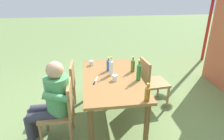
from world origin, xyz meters
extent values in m
plane|color=#6B844C|center=(0.00, 0.00, 0.00)|extent=(24.00, 24.00, 0.00)
cube|color=olive|center=(0.00, 0.00, 0.73)|extent=(1.55, 0.87, 0.04)
cylinder|color=brown|center=(-0.70, -0.36, 0.36)|extent=(0.07, 0.07, 0.71)
cylinder|color=brown|center=(0.70, -0.36, 0.36)|extent=(0.07, 0.07, 0.71)
cylinder|color=brown|center=(-0.70, 0.36, 0.36)|extent=(0.07, 0.07, 0.71)
cylinder|color=brown|center=(0.70, 0.36, 0.36)|extent=(0.07, 0.07, 0.71)
cube|color=#A37547|center=(0.35, -0.82, 0.43)|extent=(0.44, 0.44, 0.04)
cube|color=#A37547|center=(0.35, -0.62, 0.66)|extent=(0.42, 0.04, 0.42)
cylinder|color=#A37547|center=(0.16, -1.00, 0.21)|extent=(0.04, 0.04, 0.41)
cylinder|color=#A37547|center=(0.54, -1.01, 0.21)|extent=(0.04, 0.04, 0.41)
cylinder|color=#A37547|center=(0.16, -0.62, 0.21)|extent=(0.04, 0.04, 0.41)
cylinder|color=#A37547|center=(0.54, -0.63, 0.21)|extent=(0.04, 0.04, 0.41)
cube|color=#A37547|center=(-0.35, -0.82, 0.43)|extent=(0.45, 0.45, 0.04)
cube|color=#A37547|center=(-0.34, -0.62, 0.66)|extent=(0.42, 0.05, 0.42)
cylinder|color=#A37547|center=(-0.55, -1.00, 0.21)|extent=(0.04, 0.04, 0.41)
cylinder|color=#A37547|center=(-0.17, -1.01, 0.21)|extent=(0.04, 0.04, 0.41)
cylinder|color=#A37547|center=(-0.53, -0.62, 0.21)|extent=(0.04, 0.04, 0.41)
cylinder|color=#A37547|center=(-0.15, -0.63, 0.21)|extent=(0.04, 0.04, 0.41)
cube|color=#A37547|center=(-0.35, 0.82, 0.43)|extent=(0.48, 0.48, 0.04)
cube|color=#A37547|center=(-0.33, 0.62, 0.66)|extent=(0.42, 0.08, 0.42)
cylinder|color=#A37547|center=(-0.18, 1.02, 0.21)|extent=(0.04, 0.04, 0.41)
cylinder|color=#A37547|center=(-0.56, 0.99, 0.21)|extent=(0.04, 0.04, 0.41)
cylinder|color=#A37547|center=(-0.14, 0.64, 0.21)|extent=(0.04, 0.04, 0.41)
cylinder|color=#A37547|center=(-0.52, 0.61, 0.21)|extent=(0.04, 0.04, 0.41)
cylinder|color=#4C935B|center=(0.35, -0.77, 0.71)|extent=(0.32, 0.32, 0.52)
sphere|color=tan|center=(0.35, -0.77, 1.07)|extent=(0.22, 0.22, 0.22)
cylinder|color=#383847|center=(0.26, -0.97, 0.45)|extent=(0.14, 0.40, 0.14)
cylinder|color=#383847|center=(0.26, -1.17, 0.23)|extent=(0.11, 0.11, 0.45)
cylinder|color=#4C935B|center=(0.16, -0.77, 0.79)|extent=(0.09, 0.31, 0.16)
cylinder|color=#383847|center=(0.44, -0.97, 0.45)|extent=(0.14, 0.40, 0.14)
cylinder|color=#383847|center=(0.44, -1.17, 0.23)|extent=(0.11, 0.11, 0.45)
cylinder|color=#4C935B|center=(0.54, -0.77, 0.79)|extent=(0.09, 0.31, 0.16)
cylinder|color=#996019|center=(0.71, 0.33, 0.84)|extent=(0.06, 0.06, 0.17)
cone|color=#996019|center=(0.71, 0.33, 0.93)|extent=(0.06, 0.06, 0.02)
cylinder|color=#996019|center=(0.71, 0.33, 0.96)|extent=(0.03, 0.03, 0.02)
cylinder|color=yellow|center=(0.71, 0.33, 0.98)|extent=(0.03, 0.03, 0.02)
cylinder|color=#566623|center=(-0.17, 0.36, 0.85)|extent=(0.06, 0.06, 0.18)
cone|color=#566623|center=(-0.17, 0.36, 0.95)|extent=(0.06, 0.06, 0.03)
cylinder|color=#566623|center=(-0.17, 0.36, 0.98)|extent=(0.03, 0.03, 0.03)
cylinder|color=yellow|center=(-0.17, 0.36, 1.00)|extent=(0.03, 0.03, 0.02)
cylinder|color=white|center=(-0.09, 0.00, 0.86)|extent=(0.06, 0.06, 0.21)
cone|color=white|center=(-0.09, 0.00, 0.98)|extent=(0.06, 0.06, 0.03)
cylinder|color=white|center=(-0.09, 0.00, 1.01)|extent=(0.03, 0.03, 0.03)
cylinder|color=yellow|center=(-0.09, 0.00, 1.04)|extent=(0.03, 0.03, 0.02)
cylinder|color=#287A38|center=(0.15, 0.37, 0.87)|extent=(0.06, 0.06, 0.23)
cone|color=#287A38|center=(0.15, 0.37, 1.00)|extent=(0.06, 0.06, 0.03)
cylinder|color=#287A38|center=(0.15, 0.37, 1.03)|extent=(0.03, 0.03, 0.03)
cylinder|color=yellow|center=(0.15, 0.37, 1.06)|extent=(0.03, 0.03, 0.03)
cylinder|color=#2D56A3|center=(-0.27, -0.02, 0.84)|extent=(0.06, 0.06, 0.16)
cone|color=#2D56A3|center=(-0.27, -0.02, 0.93)|extent=(0.06, 0.06, 0.02)
cylinder|color=#2D56A3|center=(-0.27, -0.02, 0.95)|extent=(0.03, 0.03, 0.02)
cylinder|color=yellow|center=(-0.27, -0.02, 0.97)|extent=(0.03, 0.03, 0.02)
cylinder|color=silver|center=(-0.53, -0.29, 0.80)|extent=(0.07, 0.07, 0.09)
cylinder|color=white|center=(0.11, 0.03, 0.80)|extent=(0.08, 0.08, 0.08)
cube|color=silver|center=(0.05, -0.24, 0.76)|extent=(0.18, 0.07, 0.01)
cube|color=black|center=(0.16, -0.28, 0.76)|extent=(0.08, 0.04, 0.01)
cube|color=black|center=(-1.25, 0.30, 0.20)|extent=(0.28, 0.15, 0.41)
cube|color=black|center=(-1.25, 0.20, 0.13)|extent=(0.20, 0.06, 0.18)
cube|color=maroon|center=(-1.21, 0.10, 0.24)|extent=(0.28, 0.19, 0.48)
cube|color=maroon|center=(-1.21, -0.03, 0.15)|extent=(0.20, 0.06, 0.21)
cylinder|color=maroon|center=(-2.45, 3.06, 1.33)|extent=(0.08, 0.08, 2.67)
camera|label=1|loc=(2.65, -0.37, 2.02)|focal=31.40mm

